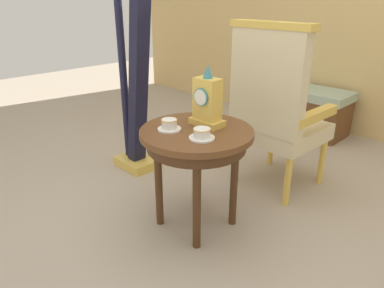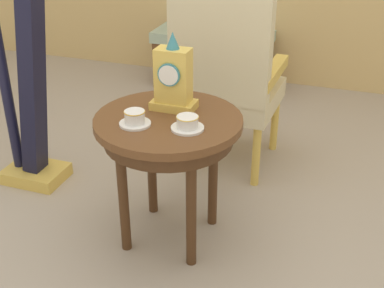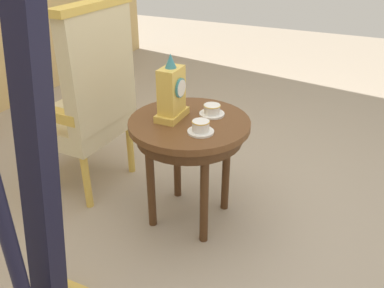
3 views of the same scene
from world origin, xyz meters
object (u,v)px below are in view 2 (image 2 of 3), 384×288
Objects in this scene: teacup_left at (135,118)px; teacup_right at (187,123)px; side_table at (169,135)px; window_bench at (213,59)px; armchair at (226,69)px; mantel_clock at (173,79)px; harp at (22,56)px.

teacup_left is 0.97× the size of teacup_right.
side_table is 0.69× the size of window_bench.
side_table is 1.97m from window_bench.
armchair reaches higher than side_table.
side_table is 0.69m from armchair.
mantel_clock is (0.09, 0.20, 0.11)m from teacup_left.
mantel_clock is at bearing -78.47° from window_bench.
teacup_left is 0.24m from mantel_clock.
window_bench is at bearing 101.53° from mantel_clock.
teacup_left is at bearing -114.45° from mantel_clock.
mantel_clock is 0.85m from harp.
window_bench is (-0.44, 1.22, -0.37)m from armchair.
window_bench is at bearing 103.94° from teacup_right.
armchair is 0.64× the size of harp.
harp is (-0.96, 0.30, 0.08)m from teacup_right.
teacup_left is (-0.10, -0.11, 0.11)m from side_table.
side_table is 0.55× the size of armchair.
teacup_left is 0.82m from harp.
mantel_clock is at bearing -96.31° from armchair.
side_table is 4.70× the size of teacup_right.
armchair is 1.35m from window_bench.
teacup_left is 0.81m from armchair.
teacup_left is at bearing -133.15° from side_table.
harp reaches higher than teacup_left.
window_bench is at bearing 97.90° from teacup_left.
armchair is at bearing 27.22° from harp.
harp reaches higher than armchair.
teacup_right is 0.24m from mantel_clock.
harp reaches higher than mantel_clock.
side_table is 0.23m from mantel_clock.
armchair is at bearing 85.37° from side_table.
window_bench is at bearing 101.28° from side_table.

